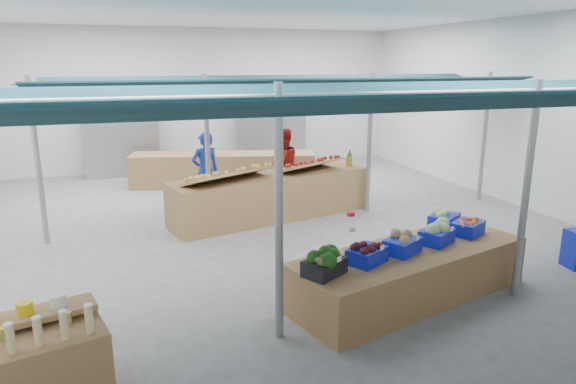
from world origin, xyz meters
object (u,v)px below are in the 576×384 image
(fruit_counter, at_px, (272,196))
(vendor_right, at_px, (283,166))
(bottle_shelf, at_px, (4,375))
(vendor_left, at_px, (205,171))
(veg_counter, at_px, (410,273))

(fruit_counter, relative_size, vendor_right, 2.50)
(bottle_shelf, relative_size, vendor_right, 1.09)
(bottle_shelf, xyz_separation_m, vendor_left, (2.98, 6.34, 0.44))
(veg_counter, xyz_separation_m, vendor_right, (-0.11, 5.34, 0.52))
(veg_counter, height_order, vendor_right, vendor_right)
(vendor_right, bearing_deg, bottle_shelf, 39.80)
(fruit_counter, bearing_deg, veg_counter, -93.64)
(vendor_left, bearing_deg, vendor_right, 166.79)
(bottle_shelf, xyz_separation_m, fruit_counter, (4.18, 5.24, 0.04))
(bottle_shelf, distance_m, fruit_counter, 6.70)
(bottle_shelf, relative_size, fruit_counter, 0.44)
(vendor_left, bearing_deg, bottle_shelf, 51.64)
(bottle_shelf, height_order, veg_counter, bottle_shelf)
(veg_counter, xyz_separation_m, vendor_left, (-1.91, 5.34, 0.52))
(fruit_counter, xyz_separation_m, vendor_right, (0.60, 1.10, 0.40))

